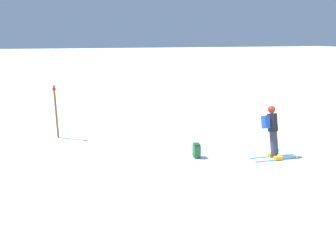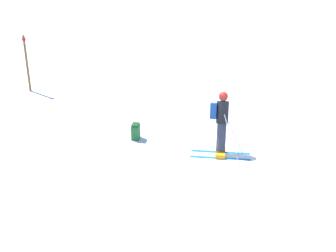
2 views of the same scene
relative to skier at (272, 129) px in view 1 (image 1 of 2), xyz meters
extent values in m
plane|color=white|center=(-1.18, 0.01, -0.99)|extent=(300.00, 300.00, 0.00)
cube|color=#1E7AC6|center=(-0.46, 0.03, -0.98)|extent=(0.29, 1.70, 0.01)
cube|color=#1E7AC6|center=(-0.10, -0.02, -0.98)|extent=(0.29, 1.70, 0.01)
cube|color=orange|center=(-0.46, 0.03, -0.91)|extent=(0.17, 0.29, 0.12)
cube|color=orange|center=(-0.10, -0.02, -0.91)|extent=(0.17, 0.29, 0.12)
cylinder|color=#2D3342|center=(-0.14, -0.01, -0.48)|extent=(0.50, 0.31, 0.84)
cylinder|color=black|center=(0.06, -0.03, 0.21)|extent=(0.53, 0.40, 0.69)
sphere|color=tan|center=(0.17, -0.05, 0.62)|extent=(0.30, 0.26, 0.28)
sphere|color=#AD231E|center=(0.18, -0.05, 0.64)|extent=(0.35, 0.29, 0.32)
cube|color=#194293|center=(0.10, 0.22, 0.24)|extent=(0.41, 0.22, 0.50)
cylinder|color=#B7B7BC|center=(-0.57, -0.26, -0.37)|extent=(0.83, 0.44, 1.24)
cylinder|color=#B7B7BC|center=(0.27, -0.36, -0.43)|extent=(0.05, 0.53, 1.11)
cube|color=#236633|center=(0.78, 2.50, -0.77)|extent=(0.33, 0.27, 0.44)
cube|color=#1A4C26|center=(0.78, 2.50, -0.52)|extent=(0.30, 0.24, 0.06)
cylinder|color=brown|center=(4.93, 6.89, 0.11)|extent=(0.08, 0.08, 2.19)
cylinder|color=red|center=(4.93, 6.89, 1.06)|extent=(0.13, 0.13, 0.10)
camera|label=1|loc=(-8.92, 7.21, 2.99)|focal=35.00mm
camera|label=2|loc=(-12.09, 1.42, 5.37)|focal=50.00mm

